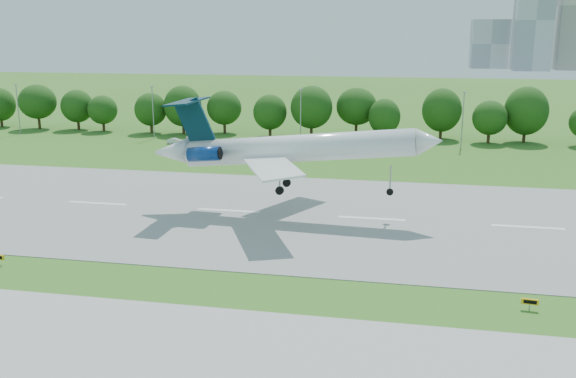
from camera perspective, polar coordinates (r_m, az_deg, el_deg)
name	(u,v)px	position (r m, az deg, el deg)	size (l,w,h in m)	color
ground	(354,291)	(63.53, 5.84, -9.00)	(600.00, 600.00, 0.00)	#345F19
runway	(372,219)	(87.04, 7.45, -2.64)	(400.00, 45.00, 0.08)	gray
tree_line	(393,113)	(151.55, 9.32, 6.72)	(288.40, 8.40, 10.40)	#382314
light_poles	(380,117)	(141.73, 8.15, 6.33)	(175.90, 0.25, 12.19)	gray
skyline	(572,21)	(458.94, 23.93, 13.47)	(127.00, 52.00, 80.00)	#B2B2B7
airliner	(284,148)	(86.48, -0.36, 3.69)	(39.54, 28.78, 12.52)	white
taxi_sign_centre	(530,302)	(62.81, 20.70, -9.37)	(1.53, 0.33, 1.07)	gray
service_vehicle_a	(176,141)	(146.14, -9.96, 4.22)	(1.31, 3.75, 1.23)	silver
service_vehicle_b	(195,138)	(149.14, -8.29, 4.50)	(1.61, 4.01, 1.37)	silver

